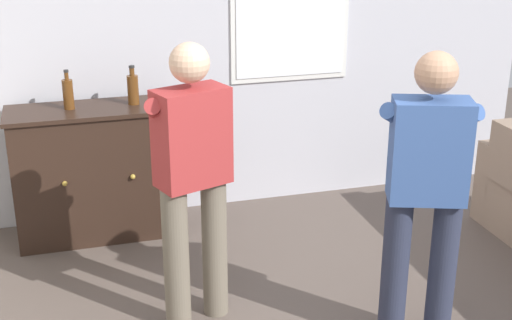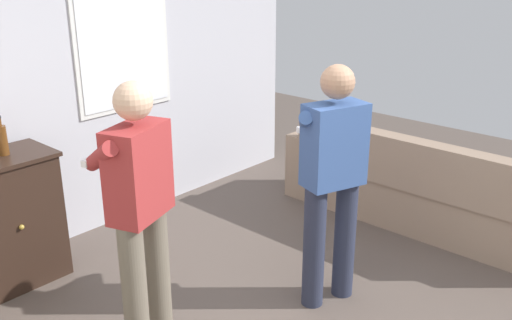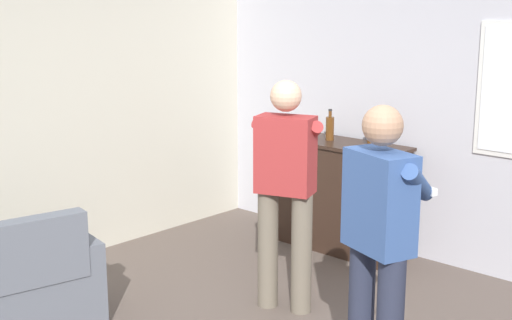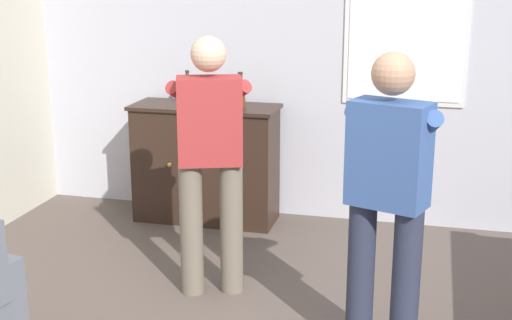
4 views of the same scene
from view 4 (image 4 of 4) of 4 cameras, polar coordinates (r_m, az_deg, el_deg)
name	(u,v)px [view 4 (image 4 of 4)]	position (r m, az deg, el deg)	size (l,w,h in m)	color
wall_back_with_window	(338,53)	(5.91, 6.57, 8.51)	(5.20, 0.15, 2.80)	silver
sideboard_cabinet	(206,163)	(5.97, -4.03, -0.25)	(1.21, 0.49, 0.99)	black
bottle_wine_green	(240,93)	(5.77, -1.26, 5.40)	(0.08, 0.08, 0.28)	#593314
bottle_liquor_amber	(188,91)	(5.90, -5.49, 5.54)	(0.07, 0.07, 0.28)	#593314
person_standing_left	(210,154)	(4.51, -3.70, 0.47)	(0.53, 0.52, 1.68)	#6B6051
person_standing_right	(388,194)	(3.78, 10.51, -2.71)	(0.53, 0.52, 1.68)	#282D42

